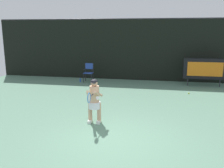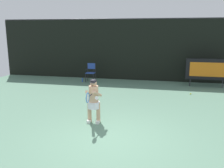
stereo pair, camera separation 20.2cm
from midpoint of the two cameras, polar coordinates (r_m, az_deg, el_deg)
name	(u,v)px [view 2 (the right image)]	position (r m, az deg, el deg)	size (l,w,h in m)	color
ground	(111,143)	(6.83, 0.59, -13.52)	(18.00, 22.00, 0.03)	slate
backdrop_screen	(143,50)	(14.79, 7.51, 7.82)	(18.00, 0.12, 3.66)	black
scoreboard	(207,69)	(13.94, 21.68, 3.19)	(2.20, 0.21, 1.50)	black
umpire_chair	(91,71)	(14.37, -4.56, 2.96)	(0.52, 0.44, 1.08)	black
water_bottle	(82,80)	(14.41, -6.51, 0.94)	(0.07, 0.07, 0.27)	blue
tennis_player	(94,99)	(7.95, -3.58, -3.59)	(0.54, 0.62, 1.45)	white
tennis_racket	(88,98)	(7.28, -4.83, -3.16)	(0.03, 0.60, 0.31)	black
tennis_ball_loose	(191,94)	(12.19, 18.29, -2.17)	(0.07, 0.07, 0.07)	#CCDB3D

